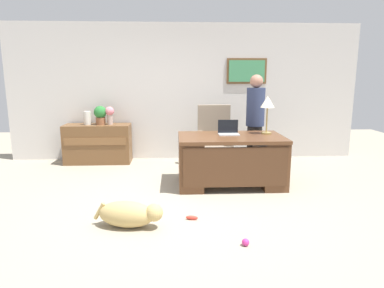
{
  "coord_description": "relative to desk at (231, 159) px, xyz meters",
  "views": [
    {
      "loc": [
        -0.2,
        -4.4,
        1.71
      ],
      "look_at": [
        0.04,
        0.3,
        0.75
      ],
      "focal_mm": 32.09,
      "sensor_mm": 36.0,
      "label": 1
    }
  ],
  "objects": [
    {
      "name": "vase_with_flowers",
      "position": [
        -2.12,
        1.52,
        0.55
      ],
      "size": [
        0.17,
        0.17,
        0.34
      ],
      "color": "#B9A095",
      "rests_on": "credenza"
    },
    {
      "name": "laptop",
      "position": [
        -0.02,
        0.17,
        0.42
      ],
      "size": [
        0.32,
        0.22,
        0.22
      ],
      "color": "#B2B5BA",
      "rests_on": "desk"
    },
    {
      "name": "desk_lamp",
      "position": [
        0.59,
        0.19,
        0.83
      ],
      "size": [
        0.22,
        0.22,
        0.6
      ],
      "color": "#9E8447",
      "rests_on": "desk"
    },
    {
      "name": "armchair",
      "position": [
        -0.13,
        1.05,
        0.09
      ],
      "size": [
        0.6,
        0.59,
        1.15
      ],
      "color": "gray",
      "rests_on": "ground_plane"
    },
    {
      "name": "desk",
      "position": [
        0.0,
        0.0,
        0.0
      ],
      "size": [
        1.61,
        0.96,
        0.78
      ],
      "color": "brown",
      "rests_on": "ground_plane"
    },
    {
      "name": "credenza",
      "position": [
        -2.37,
        1.52,
        -0.04
      ],
      "size": [
        1.26,
        0.5,
        0.76
      ],
      "color": "brown",
      "rests_on": "ground_plane"
    },
    {
      "name": "vase_empty",
      "position": [
        -2.54,
        1.52,
        0.47
      ],
      "size": [
        0.14,
        0.14,
        0.26
      ],
      "primitive_type": "cylinder",
      "color": "silver",
      "rests_on": "credenza"
    },
    {
      "name": "back_wall",
      "position": [
        -0.65,
        1.87,
        0.94
      ],
      "size": [
        7.0,
        0.16,
        2.7
      ],
      "color": "silver",
      "rests_on": "ground_plane"
    },
    {
      "name": "dog_toy_bone",
      "position": [
        -0.67,
        -1.29,
        -0.39
      ],
      "size": [
        0.15,
        0.08,
        0.05
      ],
      "primitive_type": "ellipsoid",
      "rotation": [
        0.0,
        0.0,
        6.09
      ],
      "color": "#E53F33",
      "rests_on": "ground_plane"
    },
    {
      "name": "ground_plane",
      "position": [
        -0.66,
        -0.73,
        -0.42
      ],
      "size": [
        12.0,
        12.0,
        0.0
      ],
      "primitive_type": "plane",
      "color": "#9E937F"
    },
    {
      "name": "person_standing",
      "position": [
        0.55,
        0.8,
        0.47
      ],
      "size": [
        0.32,
        0.32,
        1.71
      ],
      "color": "#262323",
      "rests_on": "ground_plane"
    },
    {
      "name": "potted_plant",
      "position": [
        -2.29,
        1.52,
        0.54
      ],
      "size": [
        0.24,
        0.24,
        0.36
      ],
      "color": "brown",
      "rests_on": "credenza"
    },
    {
      "name": "dog_toy_ball",
      "position": [
        -0.16,
        -1.96,
        -0.38
      ],
      "size": [
        0.08,
        0.08,
        0.08
      ],
      "primitive_type": "sphere",
      "color": "#D8338C",
      "rests_on": "ground_plane"
    },
    {
      "name": "dog_lying",
      "position": [
        -1.39,
        -1.45,
        -0.26
      ],
      "size": [
        0.81,
        0.42,
        0.3
      ],
      "color": "tan",
      "rests_on": "ground_plane"
    }
  ]
}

